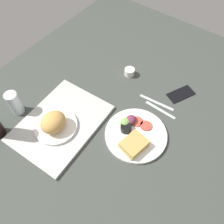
% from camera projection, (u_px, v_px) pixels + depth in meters
% --- Properties ---
extents(ground_plane, '(1.90, 1.50, 0.03)m').
position_uv_depth(ground_plane, '(114.00, 124.00, 1.16)').
color(ground_plane, '#383D38').
extents(serving_tray, '(0.47, 0.35, 0.02)m').
position_uv_depth(serving_tray, '(61.00, 123.00, 1.14)').
color(serving_tray, '#B2B2AD').
rests_on(serving_tray, ground_plane).
extents(bread_plate_near, '(0.20, 0.20, 0.10)m').
position_uv_depth(bread_plate_near, '(54.00, 123.00, 1.08)').
color(bread_plate_near, white).
rests_on(bread_plate_near, serving_tray).
extents(plate_with_salad, '(0.29, 0.29, 0.05)m').
position_uv_depth(plate_with_salad, '(134.00, 135.00, 1.09)').
color(plate_with_salad, white).
rests_on(plate_with_salad, ground_plane).
extents(drinking_glass, '(0.06, 0.06, 0.13)m').
position_uv_depth(drinking_glass, '(15.00, 103.00, 1.14)').
color(drinking_glass, silver).
rests_on(drinking_glass, ground_plane).
extents(espresso_cup, '(0.06, 0.06, 0.04)m').
position_uv_depth(espresso_cup, '(129.00, 72.00, 1.32)').
color(espresso_cup, silver).
rests_on(espresso_cup, ground_plane).
extents(fork, '(0.02, 0.17, 0.01)m').
position_uv_depth(fork, '(160.00, 110.00, 1.19)').
color(fork, '#B7B7BC').
rests_on(fork, ground_plane).
extents(knife, '(0.03, 0.19, 0.01)m').
position_uv_depth(knife, '(157.00, 102.00, 1.22)').
color(knife, '#B7B7BC').
rests_on(knife, ground_plane).
extents(cell_phone, '(0.16, 0.13, 0.01)m').
position_uv_depth(cell_phone, '(181.00, 94.00, 1.25)').
color(cell_phone, black).
rests_on(cell_phone, ground_plane).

